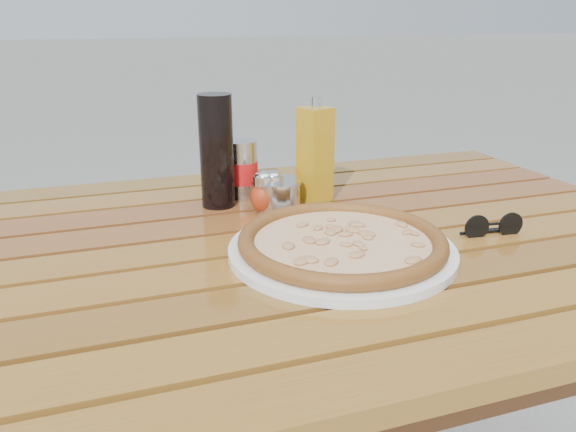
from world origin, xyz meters
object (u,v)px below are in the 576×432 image
object	(u,v)px
plate	(342,250)
soda_can	(242,170)
dark_bottle	(217,151)
olive_oil_cruet	(315,155)
parmesan_tin	(277,194)
pepper_shaker	(264,193)
oregano_shaker	(273,192)
pizza	(342,241)
table	(292,276)
sunglasses	(493,227)

from	to	relation	value
plate	soda_can	size ratio (longest dim) A/B	3.00
dark_bottle	soda_can	world-z (taller)	dark_bottle
soda_can	olive_oil_cruet	size ratio (longest dim) A/B	0.57
plate	dark_bottle	distance (m)	0.35
plate	parmesan_tin	bearing A→B (deg)	96.80
pepper_shaker	dark_bottle	world-z (taller)	dark_bottle
pepper_shaker	oregano_shaker	bearing A→B (deg)	-3.32
pepper_shaker	parmesan_tin	size ratio (longest dim) A/B	0.77
pepper_shaker	parmesan_tin	distance (m)	0.03
pizza	pepper_shaker	bearing A→B (deg)	103.98
table	dark_bottle	world-z (taller)	dark_bottle
oregano_shaker	soda_can	bearing A→B (deg)	108.51
sunglasses	parmesan_tin	bearing A→B (deg)	147.52
dark_bottle	olive_oil_cruet	size ratio (longest dim) A/B	1.05
pizza	parmesan_tin	xyz separation A→B (m)	(-0.03, 0.25, 0.01)
plate	dark_bottle	size ratio (longest dim) A/B	1.64
oregano_shaker	parmesan_tin	distance (m)	0.02
plate	dark_bottle	bearing A→B (deg)	113.70
soda_can	olive_oil_cruet	world-z (taller)	olive_oil_cruet
pizza	sunglasses	world-z (taller)	sunglasses
parmesan_tin	sunglasses	bearing A→B (deg)	-39.41
dark_bottle	olive_oil_cruet	distance (m)	0.20
soda_can	oregano_shaker	bearing A→B (deg)	-71.49
table	soda_can	world-z (taller)	soda_can
dark_bottle	soda_can	distance (m)	0.09
sunglasses	pizza	bearing A→B (deg)	-174.79
plate	soda_can	bearing A→B (deg)	102.49
oregano_shaker	soda_can	size ratio (longest dim) A/B	0.68
plate	soda_can	distance (m)	0.35
plate	sunglasses	bearing A→B (deg)	-1.72
plate	oregano_shaker	bearing A→B (deg)	99.69
dark_bottle	parmesan_tin	distance (m)	0.14
oregano_shaker	sunglasses	world-z (taller)	oregano_shaker
pizza	soda_can	world-z (taller)	soda_can
pepper_shaker	sunglasses	xyz separation A→B (m)	(0.34, -0.24, -0.02)
pizza	pepper_shaker	distance (m)	0.24
pizza	soda_can	bearing A→B (deg)	102.49
pizza	olive_oil_cruet	world-z (taller)	olive_oil_cruet
oregano_shaker	olive_oil_cruet	xyz separation A→B (m)	(0.10, 0.04, 0.06)
plate	pizza	bearing A→B (deg)	0.00
plate	sunglasses	size ratio (longest dim) A/B	3.25
pizza	dark_bottle	xyz separation A→B (m)	(-0.13, 0.30, 0.09)
table	plate	xyz separation A→B (m)	(0.05, -0.10, 0.08)
plate	table	bearing A→B (deg)	116.63
pepper_shaker	sunglasses	bearing A→B (deg)	-35.82
olive_oil_cruet	oregano_shaker	bearing A→B (deg)	-159.96
table	parmesan_tin	bearing A→B (deg)	82.10
olive_oil_cruet	parmesan_tin	world-z (taller)	olive_oil_cruet
table	parmesan_tin	world-z (taller)	parmesan_tin
pepper_shaker	soda_can	world-z (taller)	soda_can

